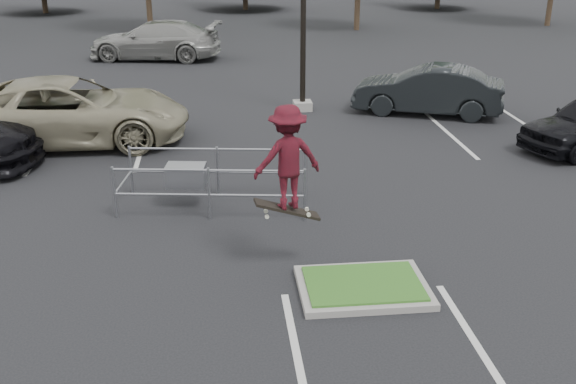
{
  "coord_description": "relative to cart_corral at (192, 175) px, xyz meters",
  "views": [
    {
      "loc": [
        -2.36,
        -9.87,
        5.85
      ],
      "look_at": [
        -1.13,
        1.5,
        1.27
      ],
      "focal_mm": 42.0,
      "sensor_mm": 36.0,
      "label": 1
    }
  ],
  "objects": [
    {
      "name": "ground",
      "position": [
        2.96,
        -4.06,
        -0.72
      ],
      "size": [
        120.0,
        120.0,
        0.0
      ],
      "primitive_type": "plane",
      "color": "black",
      "rests_on": "ground"
    },
    {
      "name": "grass_median",
      "position": [
        2.96,
        -4.06,
        -0.64
      ],
      "size": [
        2.2,
        1.6,
        0.16
      ],
      "color": "gray",
      "rests_on": "ground"
    },
    {
      "name": "stall_lines",
      "position": [
        1.6,
        1.96,
        -0.72
      ],
      "size": [
        22.62,
        17.6,
        0.01
      ],
      "color": "beige",
      "rests_on": "ground"
    },
    {
      "name": "cart_corral",
      "position": [
        0.0,
        0.0,
        0.0
      ],
      "size": [
        4.22,
        2.0,
        1.15
      ],
      "rotation": [
        0.0,
        0.0,
        -0.14
      ],
      "color": "gray",
      "rests_on": "ground"
    },
    {
      "name": "skateboarder",
      "position": [
        1.76,
        -3.06,
        1.38
      ],
      "size": [
        1.32,
        0.94,
        2.11
      ],
      "rotation": [
        0.0,
        0.0,
        3.38
      ],
      "color": "black",
      "rests_on": "ground"
    },
    {
      "name": "car_l_tan",
      "position": [
        -3.54,
        5.04,
        0.2
      ],
      "size": [
        6.66,
        3.09,
        1.85
      ],
      "primitive_type": "imported",
      "rotation": [
        0.0,
        0.0,
        1.58
      ],
      "color": "gray",
      "rests_on": "ground"
    },
    {
      "name": "car_r_charc",
      "position": [
        7.46,
        7.04,
        0.07
      ],
      "size": [
        5.06,
        3.28,
        1.58
      ],
      "primitive_type": "imported",
      "rotation": [
        0.0,
        0.0,
        4.34
      ],
      "color": "black",
      "rests_on": "ground"
    },
    {
      "name": "car_far_silver",
      "position": [
        -2.04,
        17.72,
        0.14
      ],
      "size": [
        6.32,
        3.51,
        1.73
      ],
      "primitive_type": "imported",
      "rotation": [
        0.0,
        0.0,
        4.52
      ],
      "color": "gray",
      "rests_on": "ground"
    }
  ]
}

